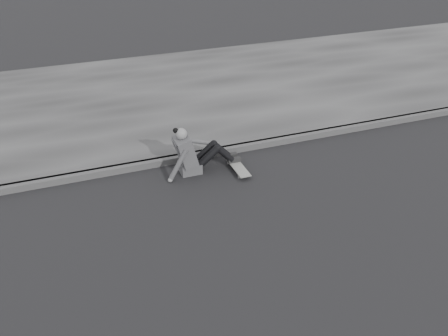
# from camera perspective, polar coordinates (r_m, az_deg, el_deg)

# --- Properties ---
(ground) EXTENTS (80.00, 80.00, 0.00)m
(ground) POSITION_cam_1_polar(r_m,az_deg,el_deg) (7.64, 11.15, -6.24)
(ground) COLOR black
(ground) RESTS_ON ground
(curb) EXTENTS (24.00, 0.16, 0.12)m
(curb) POSITION_cam_1_polar(r_m,az_deg,el_deg) (9.54, 3.39, 2.60)
(curb) COLOR #464646
(curb) RESTS_ON ground
(sidewalk) EXTENTS (24.00, 6.00, 0.12)m
(sidewalk) POSITION_cam_1_polar(r_m,az_deg,el_deg) (12.11, -2.38, 8.80)
(sidewalk) COLOR #3C3C3C
(sidewalk) RESTS_ON ground
(skateboard) EXTENTS (0.20, 0.78, 0.09)m
(skateboard) POSITION_cam_1_polar(r_m,az_deg,el_deg) (8.79, 1.57, 0.15)
(skateboard) COLOR gray
(skateboard) RESTS_ON ground
(seated_woman) EXTENTS (1.38, 0.46, 0.88)m
(seated_woman) POSITION_cam_1_polar(r_m,az_deg,el_deg) (8.63, -3.55, 1.72)
(seated_woman) COLOR #48484B
(seated_woman) RESTS_ON ground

